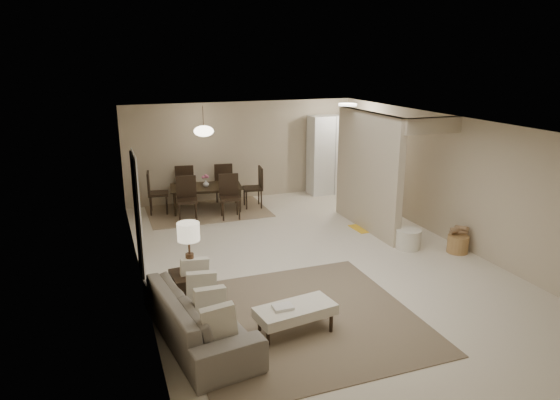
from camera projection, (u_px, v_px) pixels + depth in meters
name	position (u px, v px, depth m)	size (l,w,h in m)	color
floor	(312.00, 260.00, 9.13)	(9.00, 9.00, 0.00)	beige
ceiling	(314.00, 123.00, 8.44)	(9.00, 9.00, 0.00)	white
back_wall	(243.00, 151.00, 12.84)	(6.00, 6.00, 0.00)	#BDAA8F
left_wall	(137.00, 212.00, 7.79)	(9.00, 9.00, 0.00)	#BDAA8F
right_wall	(453.00, 180.00, 9.78)	(9.00, 9.00, 0.00)	#BDAA8F
partition	(367.00, 172.00, 10.51)	(0.15, 2.50, 2.50)	#BDAA8F
doorway	(137.00, 215.00, 8.41)	(0.04, 0.90, 2.04)	black
pantry_cabinet	(331.00, 155.00, 13.36)	(1.20, 0.55, 2.10)	white
flush_light	(348.00, 105.00, 12.09)	(0.44, 0.44, 0.05)	white
living_rug	(300.00, 318.00, 7.09)	(3.20, 3.20, 0.01)	brown
sofa	(199.00, 315.00, 6.52)	(0.89, 2.29, 0.67)	slate
ottoman_bench	(295.00, 311.00, 6.67)	(1.13, 0.64, 0.39)	beige
side_table	(192.00, 291.00, 7.26)	(0.54, 0.54, 0.59)	black
table_lamp	(189.00, 236.00, 7.02)	(0.32, 0.32, 0.76)	#4D3421
round_pouf	(408.00, 239.00, 9.65)	(0.49, 0.49, 0.38)	beige
wicker_basket	(458.00, 244.00, 9.45)	(0.39, 0.39, 0.33)	olive
dining_rug	(207.00, 210.00, 12.09)	(2.80, 2.10, 0.01)	#80674F
dining_table	(207.00, 198.00, 12.01)	(1.68, 0.94, 0.59)	black
dining_chairs	(206.00, 190.00, 11.95)	(2.74, 2.12, 1.01)	black
vase	(206.00, 183.00, 11.90)	(0.15, 0.15, 0.16)	white
yellow_mat	(373.00, 227.00, 10.89)	(0.95, 0.58, 0.01)	yellow
pendant_light	(204.00, 131.00, 11.55)	(0.46, 0.46, 0.71)	#4D3421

